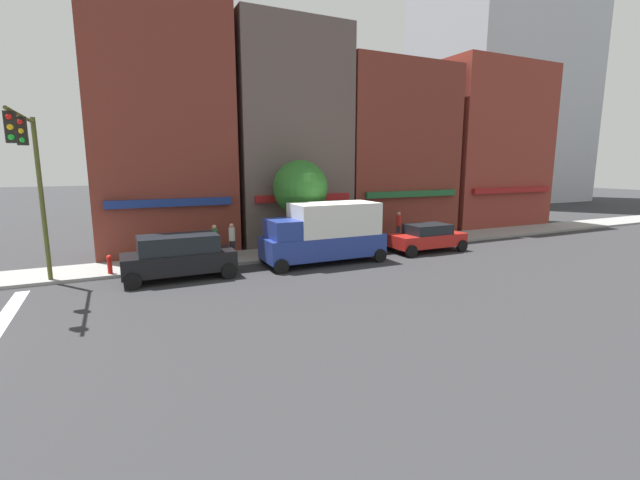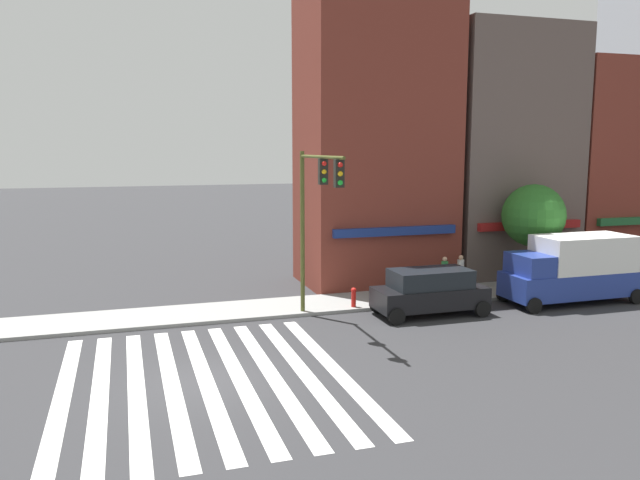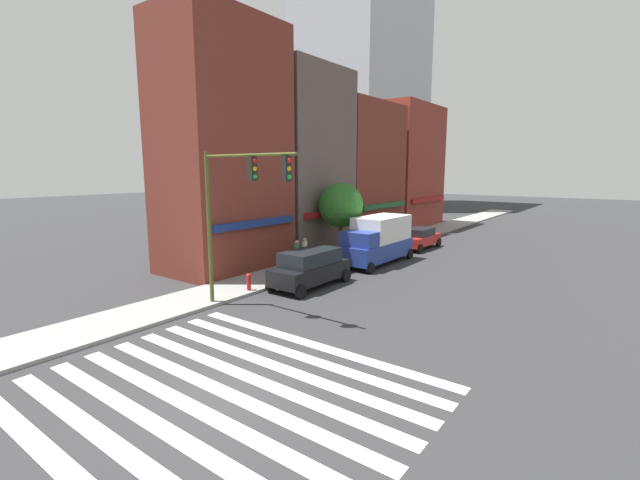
{
  "view_description": "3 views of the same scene",
  "coord_description": "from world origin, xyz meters",
  "px_view_note": "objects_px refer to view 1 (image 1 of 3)",
  "views": [
    {
      "loc": [
        7.53,
        -14.35,
        4.96
      ],
      "look_at": [
        16.72,
        4.7,
        1.2
      ],
      "focal_mm": 24.0,
      "sensor_mm": 36.0,
      "label": 1
    },
    {
      "loc": [
        -2.12,
        -18.08,
        6.94
      ],
      "look_at": [
        4.86,
        4.0,
        3.5
      ],
      "focal_mm": 35.0,
      "sensor_mm": 36.0,
      "label": 2
    },
    {
      "loc": [
        -7.17,
        -8.65,
        6.02
      ],
      "look_at": [
        12.49,
        6.0,
        2.0
      ],
      "focal_mm": 24.0,
      "sensor_mm": 36.0,
      "label": 3
    }
  ],
  "objects_px": {
    "box_truck_blue": "(325,232)",
    "fire_hydrant": "(110,263)",
    "traffic_signal": "(30,166)",
    "suv_black": "(179,256)",
    "street_tree": "(300,188)",
    "pedestrian_green_top": "(215,241)",
    "pedestrian_red_jacket": "(398,225)",
    "sedan_red": "(427,237)",
    "pedestrian_white_shirt": "(232,239)"
  },
  "relations": [
    {
      "from": "box_truck_blue",
      "to": "pedestrian_green_top",
      "type": "bearing_deg",
      "value": 152.23
    },
    {
      "from": "box_truck_blue",
      "to": "fire_hydrant",
      "type": "distance_m",
      "value": 10.05
    },
    {
      "from": "pedestrian_white_shirt",
      "to": "sedan_red",
      "type": "bearing_deg",
      "value": 51.37
    },
    {
      "from": "street_tree",
      "to": "sedan_red",
      "type": "bearing_deg",
      "value": -22.72
    },
    {
      "from": "street_tree",
      "to": "pedestrian_red_jacket",
      "type": "bearing_deg",
      "value": 5.15
    },
    {
      "from": "sedan_red",
      "to": "fire_hydrant",
      "type": "height_order",
      "value": "sedan_red"
    },
    {
      "from": "traffic_signal",
      "to": "fire_hydrant",
      "type": "xyz_separation_m",
      "value": [
        2.28,
        1.79,
        -4.3
      ]
    },
    {
      "from": "traffic_signal",
      "to": "street_tree",
      "type": "distance_m",
      "value": 12.41
    },
    {
      "from": "pedestrian_green_top",
      "to": "pedestrian_red_jacket",
      "type": "height_order",
      "value": "same"
    },
    {
      "from": "sedan_red",
      "to": "street_tree",
      "type": "xyz_separation_m",
      "value": [
        -6.69,
        2.8,
        2.82
      ]
    },
    {
      "from": "pedestrian_red_jacket",
      "to": "sedan_red",
      "type": "bearing_deg",
      "value": 68.42
    },
    {
      "from": "pedestrian_green_top",
      "to": "street_tree",
      "type": "xyz_separation_m",
      "value": [
        4.85,
        0.15,
        2.59
      ]
    },
    {
      "from": "suv_black",
      "to": "fire_hydrant",
      "type": "distance_m",
      "value": 3.26
    },
    {
      "from": "box_truck_blue",
      "to": "street_tree",
      "type": "relative_size",
      "value": 1.23
    },
    {
      "from": "street_tree",
      "to": "pedestrian_white_shirt",
      "type": "bearing_deg",
      "value": 179.8
    },
    {
      "from": "suv_black",
      "to": "fire_hydrant",
      "type": "relative_size",
      "value": 5.59
    },
    {
      "from": "box_truck_blue",
      "to": "fire_hydrant",
      "type": "bearing_deg",
      "value": 170.44
    },
    {
      "from": "sedan_red",
      "to": "box_truck_blue",
      "type": "bearing_deg",
      "value": -179.46
    },
    {
      "from": "pedestrian_red_jacket",
      "to": "pedestrian_white_shirt",
      "type": "height_order",
      "value": "same"
    },
    {
      "from": "traffic_signal",
      "to": "pedestrian_green_top",
      "type": "height_order",
      "value": "traffic_signal"
    },
    {
      "from": "pedestrian_red_jacket",
      "to": "box_truck_blue",
      "type": "bearing_deg",
      "value": 12.64
    },
    {
      "from": "pedestrian_green_top",
      "to": "sedan_red",
      "type": "bearing_deg",
      "value": 94.62
    },
    {
      "from": "fire_hydrant",
      "to": "pedestrian_green_top",
      "type": "bearing_deg",
      "value": 11.04
    },
    {
      "from": "traffic_signal",
      "to": "pedestrian_red_jacket",
      "type": "bearing_deg",
      "value": 10.45
    },
    {
      "from": "suv_black",
      "to": "street_tree",
      "type": "relative_size",
      "value": 0.93
    },
    {
      "from": "fire_hydrant",
      "to": "street_tree",
      "type": "height_order",
      "value": "street_tree"
    },
    {
      "from": "pedestrian_red_jacket",
      "to": "street_tree",
      "type": "relative_size",
      "value": 0.35
    },
    {
      "from": "pedestrian_red_jacket",
      "to": "pedestrian_white_shirt",
      "type": "bearing_deg",
      "value": -10.18
    },
    {
      "from": "street_tree",
      "to": "traffic_signal",
      "type": "bearing_deg",
      "value": -166.47
    },
    {
      "from": "pedestrian_green_top",
      "to": "pedestrian_red_jacket",
      "type": "relative_size",
      "value": 1.0
    },
    {
      "from": "box_truck_blue",
      "to": "pedestrian_red_jacket",
      "type": "distance_m",
      "value": 7.86
    },
    {
      "from": "pedestrian_white_shirt",
      "to": "box_truck_blue",
      "type": "bearing_deg",
      "value": 31.42
    },
    {
      "from": "pedestrian_green_top",
      "to": "traffic_signal",
      "type": "bearing_deg",
      "value": -51.48
    },
    {
      "from": "suv_black",
      "to": "box_truck_blue",
      "type": "height_order",
      "value": "box_truck_blue"
    },
    {
      "from": "fire_hydrant",
      "to": "street_tree",
      "type": "relative_size",
      "value": 0.17
    },
    {
      "from": "traffic_signal",
      "to": "street_tree",
      "type": "relative_size",
      "value": 1.35
    },
    {
      "from": "pedestrian_red_jacket",
      "to": "fire_hydrant",
      "type": "bearing_deg",
      "value": -7.55
    },
    {
      "from": "pedestrian_red_jacket",
      "to": "pedestrian_white_shirt",
      "type": "distance_m",
      "value": 11.1
    },
    {
      "from": "pedestrian_white_shirt",
      "to": "fire_hydrant",
      "type": "xyz_separation_m",
      "value": [
        -5.82,
        -1.11,
        -0.46
      ]
    },
    {
      "from": "box_truck_blue",
      "to": "traffic_signal",
      "type": "bearing_deg",
      "value": -179.36
    },
    {
      "from": "sedan_red",
      "to": "fire_hydrant",
      "type": "distance_m",
      "value": 16.5
    },
    {
      "from": "pedestrian_green_top",
      "to": "pedestrian_red_jacket",
      "type": "distance_m",
      "value": 12.05
    },
    {
      "from": "pedestrian_white_shirt",
      "to": "pedestrian_red_jacket",
      "type": "bearing_deg",
      "value": 69.52
    },
    {
      "from": "box_truck_blue",
      "to": "street_tree",
      "type": "xyz_separation_m",
      "value": [
        -0.14,
        2.8,
        2.08
      ]
    },
    {
      "from": "traffic_signal",
      "to": "box_truck_blue",
      "type": "relative_size",
      "value": 1.1
    },
    {
      "from": "traffic_signal",
      "to": "suv_black",
      "type": "xyz_separation_m",
      "value": [
        5.03,
        0.09,
        -3.88
      ]
    },
    {
      "from": "pedestrian_green_top",
      "to": "street_tree",
      "type": "height_order",
      "value": "street_tree"
    },
    {
      "from": "fire_hydrant",
      "to": "pedestrian_red_jacket",
      "type": "bearing_deg",
      "value": 5.9
    },
    {
      "from": "pedestrian_red_jacket",
      "to": "fire_hydrant",
      "type": "xyz_separation_m",
      "value": [
        -16.9,
        -1.75,
        -0.46
      ]
    },
    {
      "from": "pedestrian_white_shirt",
      "to": "fire_hydrant",
      "type": "relative_size",
      "value": 2.1
    }
  ]
}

